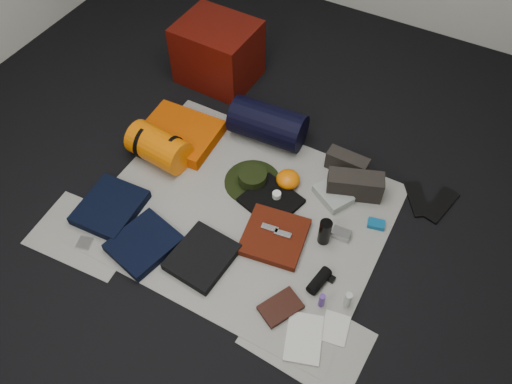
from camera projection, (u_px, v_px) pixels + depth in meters
The scene contains 37 objects.
floor at pixel (242, 214), 2.90m from camera, with size 4.50×4.50×0.02m, color black.
newspaper_mat at pixel (242, 213), 2.89m from camera, with size 1.60×1.30×0.01m, color #B6B5A8.
newspaper_sheet_front_left at pixel (85, 234), 2.80m from camera, with size 0.58×0.40×0.00m, color #B6B5A8.
newspaper_sheet_front_right at pixel (307, 339), 2.43m from camera, with size 0.58×0.40×0.00m, color #B6B5A8.
red_cabinet at pixel (218, 52), 3.45m from camera, with size 0.51×0.43×0.43m, color #540D06.
sleeping_pad at pixel (180, 134), 3.21m from camera, with size 0.47×0.39×0.09m, color #D94F02.
stuff_sack at pixel (159, 147), 3.05m from camera, with size 0.22×0.22×0.37m, color orange.
sack_strap_left at pixel (145, 141), 3.08m from camera, with size 0.22×0.22×0.03m, color black.
sack_strap_right at pixel (172, 153), 3.02m from camera, with size 0.22×0.22×0.03m, color black.
navy_duffel at pixel (268, 124), 3.15m from camera, with size 0.25×0.25×0.47m, color black.
boonie_brim at pixel (253, 182), 3.02m from camera, with size 0.34×0.34×0.01m, color black.
boonie_crown at pixel (253, 177), 2.98m from camera, with size 0.17×0.17×0.07m, color black.
hiking_boot_left at pixel (347, 163), 3.03m from camera, with size 0.25×0.10×0.13m, color #2A2520.
hiking_boot_right at pixel (355, 185), 2.90m from camera, with size 0.32×0.12×0.16m, color #2A2520.
flip_flop_left at pixel (417, 199), 2.94m from camera, with size 0.09×0.25×0.01m, color black.
flip_flop_right at pixel (440, 205), 2.91m from camera, with size 0.10×0.28×0.02m, color black.
trousers_navy_a at pixel (110, 207), 2.87m from camera, with size 0.32×0.37×0.06m, color black.
trousers_navy_b at pixel (144, 244), 2.72m from camera, with size 0.30×0.34×0.05m, color black.
trousers_charcoal at pixel (202, 257), 2.67m from camera, with size 0.29×0.34×0.05m, color black.
black_tshirt at pixel (271, 201), 2.92m from camera, with size 0.30×0.28×0.03m, color black.
red_shirt at pixel (274, 237), 2.76m from camera, with size 0.33×0.33×0.04m, color #511608.
orange_stuff_sack at pixel (288, 179), 2.97m from camera, with size 0.14×0.14×0.09m, color orange.
first_aid_pouch at pixel (333, 195), 2.93m from camera, with size 0.21×0.16×0.05m, color #949C94.
water_bottle at pixel (325, 232), 2.70m from camera, with size 0.07×0.07×0.17m, color black.
speaker at pixel (319, 281), 2.58m from camera, with size 0.06×0.06×0.16m, color black.
compact_camera at pixel (341, 234), 2.77m from camera, with size 0.10×0.06×0.04m, color #BCBDC2.
cyan_case at pixel (376, 224), 2.82m from camera, with size 0.10×0.06×0.03m, color #0E588C.
toiletry_purple at pixel (322, 300), 2.50m from camera, with size 0.03×0.03×0.09m, color #46277D.
toiletry_clear at pixel (348, 300), 2.49m from camera, with size 0.04×0.04×0.11m, color #AEB3AE.
paperback_book at pixel (281, 307), 2.51m from camera, with size 0.13×0.21×0.03m, color black.
map_booklet at pixel (304, 338), 2.42m from camera, with size 0.17×0.25×0.01m, color silver.
map_printout at pixel (335, 328), 2.46m from camera, with size 0.13×0.16×0.01m, color silver.
sunglasses at pixel (327, 276), 2.62m from camera, with size 0.09×0.04×0.02m, color black.
key_cluster at pixel (85, 243), 2.75m from camera, with size 0.08×0.08×0.01m, color #BCBDC2.
tape_roll at pixel (277, 195), 2.90m from camera, with size 0.05×0.05×0.04m, color white.
energy_bar_a at pixel (270, 228), 2.76m from camera, with size 0.10×0.04×0.01m, color #BCBDC2.
energy_bar_b at pixel (283, 234), 2.73m from camera, with size 0.10×0.04×0.01m, color #BCBDC2.
Camera 1 is at (0.87, -1.41, 2.37)m, focal length 35.00 mm.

